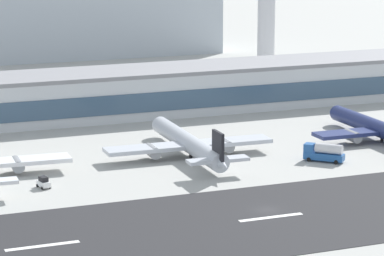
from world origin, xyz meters
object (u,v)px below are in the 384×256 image
object	(u,v)px
distant_hotel_block	(49,5)
service_fuel_truck_1	(324,152)
service_baggage_tug_0	(44,182)
airliner_gold_tail_gate_2	(382,130)
terminal_building	(125,92)
airliner_black_tail_gate_1	(190,145)

from	to	relation	value
distant_hotel_block	service_fuel_truck_1	distance (m)	173.40
service_baggage_tug_0	service_fuel_truck_1	xyz separation A→B (m)	(59.97, -2.08, 0.98)
airliner_gold_tail_gate_2	service_baggage_tug_0	xyz separation A→B (m)	(-81.01, -8.70, -1.84)
terminal_building	airliner_black_tail_gate_1	bearing A→B (deg)	-90.90
service_baggage_tug_0	airliner_gold_tail_gate_2	bearing A→B (deg)	84.27
terminal_building	airliner_black_tail_gate_1	world-z (taller)	terminal_building
distant_hotel_block	service_fuel_truck_1	bearing A→B (deg)	-83.94
airliner_black_tail_gate_1	airliner_gold_tail_gate_2	distance (m)	46.27
airliner_black_tail_gate_1	airliner_gold_tail_gate_2	world-z (taller)	airliner_black_tail_gate_1
airliner_black_tail_gate_1	service_fuel_truck_1	world-z (taller)	airliner_black_tail_gate_1
service_baggage_tug_0	service_fuel_truck_1	bearing A→B (deg)	76.15
airliner_gold_tail_gate_2	service_fuel_truck_1	distance (m)	23.66
distant_hotel_block	terminal_building	bearing A→B (deg)	-93.22
service_baggage_tug_0	distant_hotel_block	bearing A→B (deg)	154.31
airliner_black_tail_gate_1	service_fuel_truck_1	xyz separation A→B (m)	(25.15, -13.48, -0.91)
airliner_black_tail_gate_1	service_baggage_tug_0	bearing A→B (deg)	109.69
terminal_building	service_fuel_truck_1	size ratio (longest dim) A/B	23.43
airliner_gold_tail_gate_2	service_fuel_truck_1	world-z (taller)	airliner_gold_tail_gate_2
distant_hotel_block	airliner_gold_tail_gate_2	world-z (taller)	distant_hotel_block
terminal_building	airliner_black_tail_gate_1	size ratio (longest dim) A/B	4.18
service_fuel_truck_1	terminal_building	bearing A→B (deg)	-24.00
distant_hotel_block	airliner_black_tail_gate_1	size ratio (longest dim) A/B	2.85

